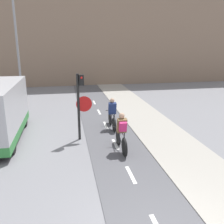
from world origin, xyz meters
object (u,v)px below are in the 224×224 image
at_px(street_lamp_far, 16,34).
at_px(traffic_light_pole, 80,99).
at_px(cyclist_near, 122,133).
at_px(cyclist_far, 112,115).

bearing_deg(street_lamp_far, traffic_light_pole, -63.00).
xyz_separation_m(traffic_light_pole, cyclist_near, (1.45, -1.49, -1.07)).
relative_size(traffic_light_pole, cyclist_far, 1.65).
bearing_deg(cyclist_near, street_lamp_far, 120.67).
relative_size(street_lamp_far, cyclist_far, 4.36).
height_order(cyclist_near, cyclist_far, cyclist_near).
height_order(traffic_light_pole, street_lamp_far, street_lamp_far).
relative_size(street_lamp_far, cyclist_near, 4.21).
bearing_deg(street_lamp_far, cyclist_far, -48.13).
distance_m(traffic_light_pole, cyclist_far, 2.25).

